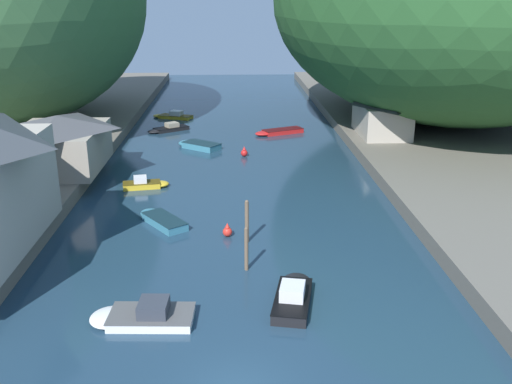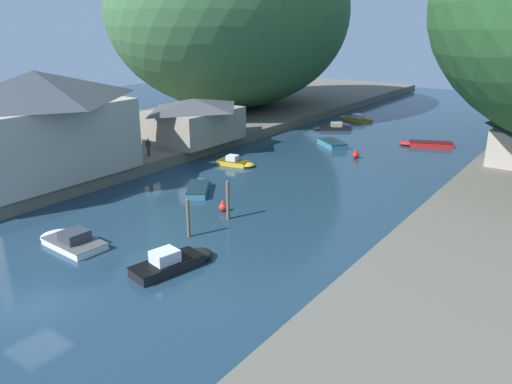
{
  "view_description": "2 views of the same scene",
  "coord_description": "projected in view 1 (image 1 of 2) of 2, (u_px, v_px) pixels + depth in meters",
  "views": [
    {
      "loc": [
        -0.02,
        -18.57,
        14.69
      ],
      "look_at": [
        1.59,
        19.94,
        1.4
      ],
      "focal_mm": 40.0,
      "sensor_mm": 36.0,
      "label": 1
    },
    {
      "loc": [
        21.28,
        -10.89,
        13.13
      ],
      "look_at": [
        1.52,
        16.69,
        1.49
      ],
      "focal_mm": 35.0,
      "sensor_mm": 36.0,
      "label": 2
    }
  ],
  "objects": [
    {
      "name": "water_surface",
      "position": [
        233.0,
        170.0,
        50.67
      ],
      "size": [
        130.0,
        130.0,
        0.0
      ],
      "primitive_type": "plane",
      "color": "#1E384C",
      "rests_on": "ground"
    },
    {
      "name": "right_bank",
      "position": [
        486.0,
        161.0,
        51.39
      ],
      "size": [
        22.0,
        120.0,
        1.09
      ],
      "color": "#666056",
      "rests_on": "ground"
    },
    {
      "name": "boathouse_shed",
      "position": [
        59.0,
        141.0,
        46.83
      ],
      "size": [
        7.38,
        9.67,
        4.43
      ],
      "color": "gray",
      "rests_on": "left_bank"
    },
    {
      "name": "right_bank_cottage",
      "position": [
        382.0,
        111.0,
        58.3
      ],
      "size": [
        4.96,
        8.21,
        4.67
      ],
      "color": "#B2A899",
      "rests_on": "right_bank"
    },
    {
      "name": "boat_white_cruiser",
      "position": [
        142.0,
        315.0,
        27.04
      ],
      "size": [
        5.04,
        2.39,
        1.09
      ],
      "rotation": [
        0.0,
        0.0,
        1.52
      ],
      "color": "white",
      "rests_on": "water_surface"
    },
    {
      "name": "boat_open_rowboat",
      "position": [
        168.0,
        129.0,
        65.24
      ],
      "size": [
        4.96,
        4.03,
        0.92
      ],
      "rotation": [
        0.0,
        0.0,
        2.15
      ],
      "color": "black",
      "rests_on": "water_surface"
    },
    {
      "name": "boat_far_upstream",
      "position": [
        277.0,
        132.0,
        63.93
      ],
      "size": [
        5.87,
        3.78,
        0.49
      ],
      "rotation": [
        0.0,
        0.0,
        1.99
      ],
      "color": "red",
      "rests_on": "water_surface"
    },
    {
      "name": "boat_cabin_cruiser",
      "position": [
        172.0,
        116.0,
        72.18
      ],
      "size": [
        5.46,
        3.39,
        0.98
      ],
      "rotation": [
        0.0,
        0.0,
        1.21
      ],
      "color": "gold",
      "rests_on": "water_surface"
    },
    {
      "name": "boat_mid_channel",
      "position": [
        146.0,
        184.0,
        46.02
      ],
      "size": [
        3.84,
        1.91,
        0.97
      ],
      "rotation": [
        0.0,
        0.0,
        4.88
      ],
      "color": "gold",
      "rests_on": "water_surface"
    },
    {
      "name": "boat_yellow_tender",
      "position": [
        293.0,
        294.0,
        28.83
      ],
      "size": [
        2.63,
        5.24,
        1.25
      ],
      "rotation": [
        0.0,
        0.0,
        6.08
      ],
      "color": "black",
      "rests_on": "water_surface"
    },
    {
      "name": "boat_red_skiff",
      "position": [
        161.0,
        219.0,
        38.85
      ],
      "size": [
        3.93,
        4.68,
        0.55
      ],
      "rotation": [
        0.0,
        0.0,
        0.62
      ],
      "color": "teal",
      "rests_on": "water_surface"
    },
    {
      "name": "boat_moored_right",
      "position": [
        197.0,
        145.0,
        58.03
      ],
      "size": [
        4.87,
        4.31,
        0.63
      ],
      "rotation": [
        0.0,
        0.0,
        0.92
      ],
      "color": "teal",
      "rests_on": "water_surface"
    },
    {
      "name": "mooring_post_second",
      "position": [
        246.0,
        249.0,
        31.85
      ],
      "size": [
        0.22,
        0.22,
        2.61
      ],
      "color": "brown",
      "rests_on": "water_surface"
    },
    {
      "name": "mooring_post_middle",
      "position": [
        247.0,
        221.0,
        35.46
      ],
      "size": [
        0.26,
        0.26,
        2.8
      ],
      "color": "brown",
      "rests_on": "water_surface"
    },
    {
      "name": "channel_buoy_near",
      "position": [
        244.0,
        152.0,
        54.93
      ],
      "size": [
        0.67,
        0.67,
        1.0
      ],
      "color": "red",
      "rests_on": "water_surface"
    },
    {
      "name": "channel_buoy_far",
      "position": [
        227.0,
        231.0,
        36.65
      ],
      "size": [
        0.62,
        0.62,
        0.93
      ],
      "color": "red",
      "rests_on": "water_surface"
    },
    {
      "name": "person_on_quay",
      "position": [
        43.0,
        185.0,
        40.26
      ],
      "size": [
        0.33,
        0.43,
        1.69
      ],
      "rotation": [
        0.0,
        0.0,
        1.26
      ],
      "color": "#282D3D",
      "rests_on": "left_bank"
    }
  ]
}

